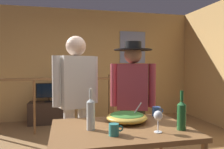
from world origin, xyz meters
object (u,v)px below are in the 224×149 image
at_px(framed_picture, 133,47).
at_px(mug_teal, 114,130).
at_px(salad_bowl, 127,117).
at_px(person_standing_right, 133,95).
at_px(stair_railing, 63,96).
at_px(mug_blue, 157,111).
at_px(tv_console, 49,112).
at_px(wine_bottle_clear, 91,113).
at_px(person_standing_left, 76,95).
at_px(wine_glass, 158,117).
at_px(serving_table, 121,136).
at_px(flat_screen_tv, 49,91).
at_px(wine_bottle_green, 182,114).

distance_m(framed_picture, mug_teal, 4.12).
relative_size(salad_bowl, person_standing_right, 0.24).
xyz_separation_m(stair_railing, mug_blue, (0.99, -2.19, 0.12)).
bearing_deg(stair_railing, framed_picture, 30.22).
bearing_deg(tv_console, wine_bottle_clear, -80.57).
bearing_deg(mug_teal, wine_bottle_clear, 130.05).
distance_m(tv_console, person_standing_left, 2.69).
bearing_deg(person_standing_right, wine_bottle_clear, 71.10).
bearing_deg(person_standing_left, wine_bottle_clear, 74.86).
bearing_deg(wine_glass, serving_table, 141.24).
relative_size(serving_table, person_standing_left, 0.72).
height_order(framed_picture, flat_screen_tv, framed_picture).
height_order(salad_bowl, person_standing_right, person_standing_right).
distance_m(framed_picture, person_standing_right, 3.10).
xyz_separation_m(stair_railing, flat_screen_tv, (-0.30, 0.72, 0.03)).
relative_size(stair_railing, salad_bowl, 7.89).
xyz_separation_m(salad_bowl, person_standing_left, (-0.45, 0.56, 0.15)).
bearing_deg(mug_teal, stair_railing, 98.33).
bearing_deg(serving_table, stair_railing, 101.44).
xyz_separation_m(stair_railing, serving_table, (0.51, -2.51, -0.01)).
distance_m(salad_bowl, wine_bottle_clear, 0.42).
distance_m(mug_blue, mug_teal, 0.79).
distance_m(salad_bowl, mug_teal, 0.41).
distance_m(stair_railing, flat_screen_tv, 0.78).
xyz_separation_m(flat_screen_tv, person_standing_left, (0.47, -2.51, 0.24)).
relative_size(mug_teal, person_standing_right, 0.07).
relative_size(framed_picture, tv_console, 0.91).
bearing_deg(tv_console, wine_bottle_green, -69.42).
bearing_deg(serving_table, framed_picture, 70.18).
bearing_deg(salad_bowl, mug_teal, -120.60).
distance_m(flat_screen_tv, person_standing_left, 2.57).
bearing_deg(tv_console, salad_bowl, -73.63).
bearing_deg(wine_glass, mug_blue, 66.66).
xyz_separation_m(stair_railing, salad_bowl, (0.61, -2.36, 0.12)).
bearing_deg(stair_railing, flat_screen_tv, 112.95).
bearing_deg(serving_table, wine_glass, -38.76).
height_order(wine_bottle_clear, mug_teal, wine_bottle_clear).
xyz_separation_m(flat_screen_tv, wine_bottle_green, (1.29, -3.41, 0.17)).
relative_size(wine_glass, person_standing_left, 0.11).
bearing_deg(stair_railing, mug_teal, -81.67).
relative_size(flat_screen_tv, wine_glass, 3.13).
distance_m(stair_railing, wine_bottle_clear, 2.54).
bearing_deg(stair_railing, person_standing_left, -84.85).
distance_m(stair_railing, serving_table, 2.56).
bearing_deg(wine_glass, wine_bottle_clear, 159.86).
distance_m(framed_picture, mug_blue, 3.46).
bearing_deg(wine_bottle_green, framed_picture, 77.92).
bearing_deg(wine_glass, salad_bowl, 113.36).
distance_m(stair_railing, salad_bowl, 2.44).
xyz_separation_m(framed_picture, flat_screen_tv, (-2.09, -0.32, -1.05)).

